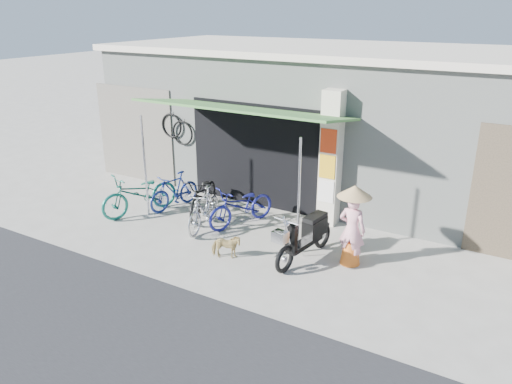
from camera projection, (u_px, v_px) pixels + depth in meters
The scene contains 13 objects.
ground at pixel (239, 257), 9.78m from camera, with size 80.00×80.00×0.00m, color #B0AA9F.
bicycle_shop at pixel (340, 118), 13.26m from camera, with size 12.30×5.30×3.66m.
shop_pillar at pixel (331, 159), 10.83m from camera, with size 0.42×0.44×3.00m.
awning at pixel (242, 111), 10.64m from camera, with size 4.60×1.88×2.72m.
neighbour_left at pixel (135, 134), 13.79m from camera, with size 2.60×0.06×2.60m, color #6B665B.
bike_teal at pixel (140, 194), 11.66m from camera, with size 0.67×1.91×1.00m, color #176857.
bike_blue at pixel (174, 191), 12.01m from camera, with size 0.41×1.46×0.88m, color navy.
bike_black at pixel (204, 195), 11.61m from camera, with size 0.64×1.83×0.96m, color black.
bike_silver at pixel (204, 209), 10.87m from camera, with size 0.43×1.54×0.92m, color silver.
bike_navy at pixel (242, 206), 11.06m from camera, with size 0.61×1.74×0.91m, color navy.
street_dog at pixel (226, 247), 9.64m from camera, with size 0.27×0.59×0.50m, color #956B4F.
moped at pixel (306, 236), 9.55m from camera, with size 0.58×1.83×1.04m.
nun at pixel (352, 225), 9.26m from camera, with size 0.64×0.64×1.58m.
Camera 1 is at (4.70, -7.36, 4.60)m, focal length 35.00 mm.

